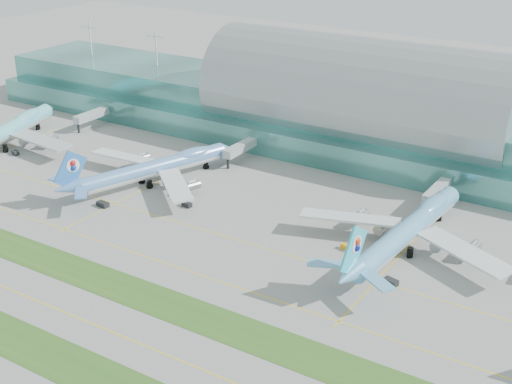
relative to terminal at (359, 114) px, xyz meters
The scene contains 15 objects.
ground 129.58m from the terminal, 90.00° to the right, with size 700.00×700.00×0.00m, color gray.
terminal is the anchor object (origin of this frame).
grass_strip_near 157.43m from the terminal, 90.00° to the right, with size 420.00×12.00×0.08m, color #2D591E.
grass_strip_far 127.58m from the terminal, 90.00° to the right, with size 420.00×12.00×0.08m, color #2D591E.
taxiline_b 143.50m from the terminal, 90.00° to the right, with size 420.00×0.35×0.01m, color yellow.
taxiline_c 111.70m from the terminal, 90.01° to the right, with size 420.00×0.35×0.01m, color yellow.
taxiline_d 89.92m from the terminal, 90.01° to the right, with size 420.00×0.35×0.01m, color yellow.
airliner_a 137.96m from the terminal, 148.46° to the right, with size 63.63×73.63×20.65m.
airliner_b 81.96m from the terminal, 123.20° to the right, with size 57.43×66.79×18.99m.
airliner_c 82.23m from the terminal, 55.21° to the right, with size 64.37×73.26×20.15m.
gse_b 132.23m from the terminal, 145.00° to the right, with size 3.36×1.85×1.57m, color black.
gse_c 104.36m from the terminal, 116.68° to the right, with size 4.15×2.19×1.54m, color black.
gse_d 82.72m from the terminal, 106.76° to the right, with size 3.34×1.77×1.44m, color black.
gse_e 84.72m from the terminal, 67.24° to the right, with size 3.00×1.49×1.50m, color orange.
gse_f 102.65m from the terminal, 60.26° to the right, with size 3.80×2.13×1.57m, color black.
Camera 1 is at (106.20, -113.05, 96.00)m, focal length 50.00 mm.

